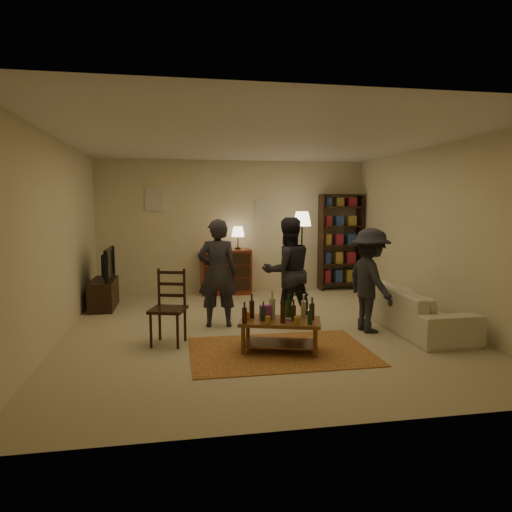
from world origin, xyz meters
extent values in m
plane|color=#C6B793|center=(0.00, 0.00, 0.00)|extent=(6.00, 6.00, 0.00)
plane|color=beige|center=(0.00, 3.00, 1.35)|extent=(5.50, 0.00, 5.50)
plane|color=beige|center=(-2.75, 0.00, 1.35)|extent=(0.00, 6.00, 6.00)
plane|color=beige|center=(2.75, 0.00, 1.35)|extent=(0.00, 6.00, 6.00)
plane|color=beige|center=(0.00, -3.00, 1.35)|extent=(5.50, 0.00, 5.50)
plane|color=white|center=(0.00, 0.00, 2.70)|extent=(6.00, 6.00, 0.00)
cube|color=beige|center=(-1.60, 2.98, 1.90)|extent=(0.35, 0.03, 0.45)
cube|color=beige|center=(0.60, 2.98, 1.70)|extent=(0.30, 0.03, 0.40)
cube|color=maroon|center=(0.05, -1.06, 0.01)|extent=(2.20, 1.50, 0.01)
cube|color=brown|center=(0.05, -1.06, 0.38)|extent=(1.09, 0.80, 0.04)
cube|color=brown|center=(0.05, -1.06, 0.11)|extent=(0.97, 0.67, 0.02)
cylinder|color=brown|center=(-0.42, -1.13, 0.18)|extent=(0.05, 0.05, 0.36)
cylinder|color=brown|center=(0.40, -1.38, 0.18)|extent=(0.05, 0.05, 0.36)
cylinder|color=brown|center=(-0.30, -0.74, 0.18)|extent=(0.05, 0.05, 0.36)
cylinder|color=brown|center=(0.52, -0.99, 0.18)|extent=(0.05, 0.05, 0.36)
cylinder|color=#B37B29|center=(-0.35, -0.98, 0.45)|extent=(0.07, 0.07, 0.10)
cylinder|color=#B37B29|center=(-0.14, -1.21, 0.44)|extent=(0.07, 0.07, 0.09)
cylinder|color=#B37B29|center=(0.15, -0.87, 0.45)|extent=(0.07, 0.07, 0.11)
cylinder|color=#B37B29|center=(0.19, -1.29, 0.44)|extent=(0.07, 0.07, 0.09)
cylinder|color=#B37B29|center=(0.45, -1.01, 0.45)|extent=(0.07, 0.07, 0.10)
cube|color=#8A3592|center=(-0.12, -0.99, 0.49)|extent=(0.14, 0.09, 0.18)
cylinder|color=gray|center=(0.16, -1.12, 0.41)|extent=(0.12, 0.12, 0.03)
cube|color=black|center=(-1.31, -0.52, 0.46)|extent=(0.53, 0.53, 0.04)
cylinder|color=black|center=(-1.53, -0.64, 0.22)|extent=(0.04, 0.04, 0.45)
cylinder|color=black|center=(-1.19, -0.74, 0.22)|extent=(0.04, 0.04, 0.45)
cylinder|color=black|center=(-1.43, -0.31, 0.22)|extent=(0.04, 0.04, 0.45)
cylinder|color=black|center=(-1.09, -0.41, 0.22)|extent=(0.04, 0.04, 0.45)
cube|color=black|center=(-1.26, -0.36, 0.73)|extent=(0.34, 0.13, 0.51)
cube|color=black|center=(-2.45, 1.80, 0.25)|extent=(0.40, 1.00, 0.50)
imported|color=black|center=(-2.43, 1.80, 0.78)|extent=(0.13, 0.97, 0.56)
cube|color=brown|center=(-0.20, 2.72, 0.45)|extent=(1.00, 0.48, 0.90)
cube|color=black|center=(-0.20, 2.47, 0.22)|extent=(0.92, 0.02, 0.22)
cube|color=black|center=(-0.20, 2.47, 0.48)|extent=(0.92, 0.02, 0.22)
cube|color=black|center=(-0.20, 2.47, 0.74)|extent=(0.92, 0.02, 0.22)
cylinder|color=black|center=(0.05, 2.72, 0.92)|extent=(0.12, 0.12, 0.04)
cylinder|color=black|center=(0.05, 2.72, 1.05)|extent=(0.02, 0.02, 0.22)
cone|color=#FFE5B2|center=(0.05, 2.72, 1.26)|extent=(0.26, 0.26, 0.20)
cube|color=black|center=(1.82, 2.78, 1.00)|extent=(0.04, 0.34, 2.00)
cube|color=black|center=(2.68, 2.78, 1.00)|extent=(0.04, 0.34, 2.00)
cube|color=black|center=(2.25, 2.78, 0.15)|extent=(0.90, 0.34, 0.03)
cube|color=black|center=(2.25, 2.78, 0.55)|extent=(0.90, 0.34, 0.03)
cube|color=black|center=(2.25, 2.78, 0.95)|extent=(0.90, 0.34, 0.03)
cube|color=black|center=(2.25, 2.78, 1.35)|extent=(0.90, 0.34, 0.03)
cube|color=black|center=(2.25, 2.78, 1.75)|extent=(0.90, 0.34, 0.03)
cube|color=black|center=(2.25, 2.78, 2.00)|extent=(0.90, 0.34, 0.03)
cube|color=maroon|center=(1.95, 2.78, 0.29)|extent=(0.12, 0.22, 0.26)
cube|color=navy|center=(2.20, 2.78, 0.29)|extent=(0.15, 0.22, 0.26)
cube|color=olive|center=(2.47, 2.78, 0.29)|extent=(0.18, 0.22, 0.26)
cube|color=navy|center=(1.95, 2.78, 0.69)|extent=(0.12, 0.22, 0.24)
cube|color=olive|center=(2.20, 2.78, 0.69)|extent=(0.15, 0.22, 0.24)
cube|color=maroon|center=(2.47, 2.78, 0.69)|extent=(0.18, 0.22, 0.24)
cube|color=olive|center=(1.95, 2.78, 1.07)|extent=(0.12, 0.22, 0.22)
cube|color=maroon|center=(2.20, 2.78, 1.07)|extent=(0.15, 0.22, 0.22)
cube|color=navy|center=(2.47, 2.78, 1.07)|extent=(0.18, 0.22, 0.22)
cube|color=maroon|center=(1.95, 2.78, 1.47)|extent=(0.12, 0.22, 0.20)
cube|color=navy|center=(2.20, 2.78, 1.47)|extent=(0.15, 0.22, 0.20)
cube|color=olive|center=(2.47, 2.78, 1.47)|extent=(0.18, 0.22, 0.20)
cube|color=navy|center=(1.95, 2.78, 1.85)|extent=(0.12, 0.22, 0.18)
cube|color=olive|center=(2.20, 2.78, 1.85)|extent=(0.15, 0.22, 0.18)
cube|color=maroon|center=(2.47, 2.78, 1.85)|extent=(0.18, 0.22, 0.18)
cylinder|color=black|center=(1.26, 2.28, 0.01)|extent=(0.28, 0.28, 0.03)
cylinder|color=black|center=(1.26, 2.28, 0.74)|extent=(0.03, 0.03, 1.48)
cone|color=#FFE5B2|center=(1.26, 2.28, 1.53)|extent=(0.36, 0.36, 0.28)
imported|color=beige|center=(2.20, -0.40, 0.30)|extent=(0.81, 2.08, 0.61)
imported|color=#27262E|center=(-0.60, 0.25, 0.80)|extent=(0.61, 0.43, 1.60)
imported|color=#232229|center=(0.44, 0.16, 0.81)|extent=(0.87, 0.72, 1.62)
imported|color=#23232A|center=(1.51, -0.40, 0.74)|extent=(0.66, 1.01, 1.48)
camera|label=1|loc=(-1.20, -6.38, 1.81)|focal=32.00mm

